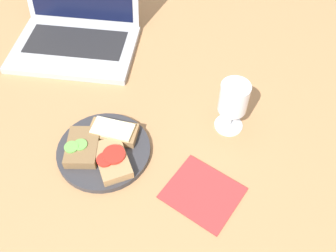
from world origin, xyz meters
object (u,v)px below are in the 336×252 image
Objects in this scene: plate at (104,151)px; sandwich_with_cheese at (113,132)px; wine_glass at (234,100)px; laptop at (76,33)px; sandwich_with_tomato at (112,160)px; sandwich_with_cucumber at (82,147)px; napkin at (203,193)px.

sandwich_with_cheese is (1.47, 4.39, 2.01)cm from plate.
sandwich_with_cheese is 0.84× the size of wine_glass.
laptop is at bearing 119.18° from sandwich_with_cheese.
sandwich_with_cheese is 8.01cm from sandwich_with_tomato.
laptop reaches higher than sandwich_with_cheese.
sandwich_with_cheese is 1.05× the size of sandwich_with_cucumber.
laptop reaches higher than plate.
plate is at bearing 162.20° from napkin.
plate is 1.71× the size of sandwich_with_tomato.
sandwich_with_tomato is at bearing -78.67° from sandwich_with_cheese.
sandwich_with_tomato is 46.42cm from laptop.
sandwich_with_cheese is 8.08cm from sandwich_with_cucumber.
plate is at bearing -157.23° from wine_glass.
laptop is 62.00cm from napkin.
sandwich_with_cucumber is at bearing -138.63° from sandwich_with_cheese.
wine_glass is 53.55cm from laptop.
plate is 0.62× the size of laptop.
sandwich_with_tomato is (3.05, -3.46, 2.04)cm from plate.
sandwich_with_tomato reaches higher than plate.
laptop is at bearing 150.74° from wine_glass.
wine_glass is (27.56, 7.79, 6.92)cm from sandwich_with_cheese.
sandwich_with_cheese is 29.46cm from wine_glass.
sandwich_with_tomato is 0.36× the size of laptop.
wine_glass is 22.60cm from napkin.
wine_glass is (29.03, 12.18, 8.93)cm from plate.
sandwich_with_cucumber is 41.21cm from laptop.
wine_glass reaches higher than sandwich_with_tomato.
sandwich_with_tomato is at bearing -48.61° from plate.
wine_glass is (33.62, 13.13, 6.94)cm from sandwich_with_cucumber.
plate is 1.95× the size of sandwich_with_cucumber.
sandwich_with_cucumber is 0.32× the size of laptop.
laptop reaches higher than wine_glass.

